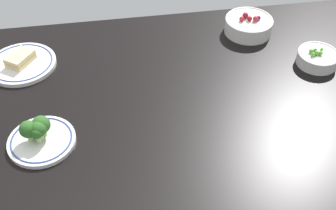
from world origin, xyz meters
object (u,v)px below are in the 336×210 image
(plate_sandwich, at_px, (21,63))
(bowl_peas, at_px, (318,58))
(plate_broccoli, at_px, (40,136))
(bowl_berries, at_px, (249,25))

(plate_sandwich, height_order, bowl_peas, bowl_peas)
(plate_sandwich, distance_m, plate_broccoli, 0.36)
(plate_sandwich, bearing_deg, bowl_peas, 171.49)
(plate_broccoli, xyz_separation_m, bowl_peas, (-0.89, -0.21, -0.00))
(plate_sandwich, distance_m, bowl_berries, 0.80)
(plate_sandwich, height_order, bowl_berries, bowl_berries)
(plate_sandwich, height_order, plate_broccoli, plate_broccoli)
(bowl_berries, bearing_deg, plate_sandwich, 5.07)
(bowl_berries, bearing_deg, bowl_peas, 128.49)
(bowl_berries, height_order, plate_broccoli, plate_broccoli)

